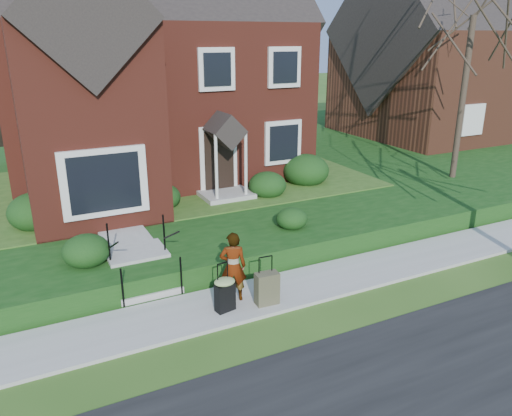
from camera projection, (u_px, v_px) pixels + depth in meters
ground at (272, 295)px, 11.32m from camera, size 120.00×120.00×0.00m
sidewalk at (272, 294)px, 11.31m from camera, size 60.00×1.60×0.08m
terrace at (235, 161)px, 22.13m from camera, size 44.00×20.00×0.60m
walkway at (113, 218)px, 14.29m from camera, size 1.20×6.00×0.06m
main_house at (140, 45)px, 17.64m from camera, size 10.40×10.20×9.40m
neighbour_house at (446, 43)px, 25.67m from camera, size 9.40×8.00×9.20m
front_steps at (141, 266)px, 11.67m from camera, size 1.40×2.02×1.50m
foundation_shrubs at (204, 190)px, 15.34m from camera, size 10.48×4.81×1.15m
woman at (233, 267)px, 10.74m from camera, size 0.67×0.56×1.58m
suitcase_black at (225, 292)px, 10.41m from camera, size 0.51×0.44×1.08m
suitcase_olive at (267, 288)px, 10.71m from camera, size 0.52×0.31×1.08m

